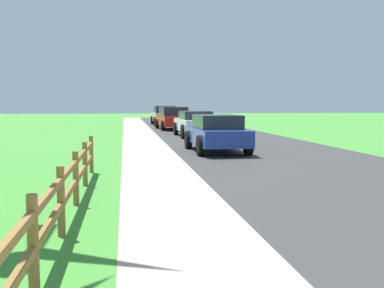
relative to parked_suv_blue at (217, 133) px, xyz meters
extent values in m
plane|color=#3F8832|center=(-1.61, 7.72, -0.75)|extent=(120.00, 120.00, 0.00)
cube|color=#343434|center=(1.89, 9.72, -0.74)|extent=(7.00, 66.00, 0.01)
cube|color=#B5A38F|center=(-4.61, 9.72, -0.74)|extent=(6.00, 66.00, 0.01)
cube|color=#3F8832|center=(-6.11, 9.72, -0.74)|extent=(5.00, 66.00, 0.00)
cylinder|color=olive|center=(-4.40, -13.20, -0.24)|extent=(0.11, 0.11, 1.01)
cylinder|color=olive|center=(-4.40, -11.14, -0.24)|extent=(0.11, 0.11, 1.01)
cylinder|color=olive|center=(-4.40, -9.08, -0.24)|extent=(0.11, 0.11, 1.01)
cylinder|color=olive|center=(-4.40, -7.03, -0.24)|extent=(0.11, 0.11, 1.01)
cylinder|color=olive|center=(-4.40, -4.97, -0.24)|extent=(0.11, 0.11, 1.01)
cube|color=olive|center=(-4.40, -11.14, -0.29)|extent=(0.07, 12.35, 0.09)
cube|color=olive|center=(-4.40, -11.14, 0.06)|extent=(0.07, 12.35, 0.09)
cube|color=navy|center=(0.00, 0.03, -0.13)|extent=(1.86, 4.48, 0.60)
cube|color=#1E232B|center=(0.00, -0.10, 0.43)|extent=(1.60, 2.34, 0.51)
cylinder|color=black|center=(0.91, -1.32, -0.37)|extent=(0.24, 0.75, 0.75)
cylinder|color=black|center=(-0.85, -1.36, -0.37)|extent=(0.24, 0.75, 0.75)
cylinder|color=black|center=(0.84, 1.43, -0.37)|extent=(0.24, 0.75, 0.75)
cylinder|color=black|center=(-0.91, 1.39, -0.37)|extent=(0.24, 0.75, 0.75)
cube|color=white|center=(0.40, 8.32, -0.09)|extent=(1.89, 4.63, 0.66)
cube|color=#1E232B|center=(0.40, 8.21, 0.46)|extent=(1.61, 2.39, 0.45)
cylinder|color=black|center=(1.32, 6.93, -0.37)|extent=(0.24, 0.76, 0.76)
cylinder|color=black|center=(-0.43, 6.88, -0.37)|extent=(0.24, 0.76, 0.76)
cylinder|color=black|center=(1.23, 9.77, -0.37)|extent=(0.24, 0.76, 0.76)
cylinder|color=black|center=(-0.52, 9.72, -0.37)|extent=(0.24, 0.76, 0.76)
cube|color=maroon|center=(-0.06, 15.73, -0.10)|extent=(2.22, 4.99, 0.69)
cube|color=#1E232B|center=(-0.06, 15.78, 0.55)|extent=(1.85, 2.75, 0.62)
cylinder|color=black|center=(0.99, 14.27, -0.39)|extent=(0.26, 0.72, 0.70)
cylinder|color=black|center=(-0.93, 14.16, -0.39)|extent=(0.26, 0.72, 0.70)
cylinder|color=black|center=(0.81, 17.30, -0.39)|extent=(0.26, 0.72, 0.70)
cylinder|color=black|center=(-1.11, 17.18, -0.39)|extent=(0.26, 0.72, 0.70)
cube|color=#C6B793|center=(-0.12, 22.81, -0.07)|extent=(1.94, 4.97, 0.72)
cube|color=#1E232B|center=(-0.13, 22.93, 0.59)|extent=(1.67, 2.72, 0.59)
cylinder|color=black|center=(0.82, 21.30, -0.37)|extent=(0.23, 0.75, 0.74)
cylinder|color=black|center=(-1.01, 21.26, -0.37)|extent=(0.23, 0.75, 0.74)
cylinder|color=black|center=(0.77, 24.36, -0.37)|extent=(0.23, 0.75, 0.74)
cylinder|color=black|center=(-1.07, 24.32, -0.37)|extent=(0.23, 0.75, 0.74)
camera|label=1|loc=(-3.51, -17.88, 1.14)|focal=44.32mm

